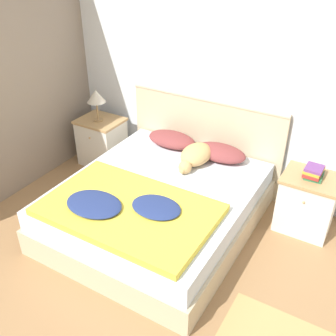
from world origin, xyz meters
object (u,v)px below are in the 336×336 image
at_px(dog, 196,156).
at_px(pillow_right, 220,153).
at_px(pillow_left, 172,139).
at_px(nightstand_right, 307,203).
at_px(table_lamp, 96,97).
at_px(book_stack, 314,172).
at_px(bed, 158,206).
at_px(nightstand_left, 102,141).

bearing_deg(dog, pillow_right, 47.95).
height_order(pillow_left, dog, dog).
bearing_deg(nightstand_right, table_lamp, -179.35).
relative_size(pillow_left, table_lamp, 1.47).
bearing_deg(book_stack, bed, -149.95).
bearing_deg(dog, table_lamp, 175.43).
xyz_separation_m(bed, pillow_left, (-0.29, 0.77, 0.31)).
relative_size(pillow_right, dog, 0.91).
xyz_separation_m(pillow_right, book_stack, (0.96, -0.05, 0.09)).
height_order(bed, nightstand_right, nightstand_right).
height_order(nightstand_right, dog, dog).
distance_m(nightstand_right, book_stack, 0.34).
distance_m(nightstand_left, dog, 1.39).
bearing_deg(pillow_right, nightstand_right, -3.93).
relative_size(book_stack, table_lamp, 0.60).
xyz_separation_m(nightstand_right, dog, (-1.14, -0.14, 0.26)).
bearing_deg(book_stack, nightstand_right, -86.04).
relative_size(bed, book_stack, 8.54).
relative_size(bed, table_lamp, 5.13).
distance_m(nightstand_left, table_lamp, 0.59).
distance_m(pillow_left, table_lamp, 1.02).
distance_m(pillow_right, table_lamp, 1.59).
distance_m(bed, nightstand_left, 1.44).
bearing_deg(nightstand_left, book_stack, 0.36).
height_order(bed, pillow_left, pillow_left).
relative_size(dog, book_stack, 2.69).
height_order(pillow_right, table_lamp, table_lamp).
height_order(bed, dog, dog).
relative_size(bed, pillow_right, 3.50).
bearing_deg(table_lamp, nightstand_right, 0.65).
relative_size(nightstand_left, nightstand_right, 1.00).
relative_size(pillow_left, pillow_right, 1.00).
distance_m(nightstand_left, nightstand_right, 2.51).
bearing_deg(nightstand_right, bed, -150.51).
bearing_deg(table_lamp, pillow_left, 5.62).
xyz_separation_m(nightstand_right, pillow_left, (-1.55, 0.07, 0.25)).
distance_m(pillow_left, book_stack, 1.55).
relative_size(nightstand_right, dog, 0.95).
xyz_separation_m(nightstand_left, pillow_left, (0.96, 0.07, 0.25)).
height_order(book_stack, table_lamp, table_lamp).
relative_size(bed, dog, 3.17).
height_order(nightstand_left, dog, dog).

